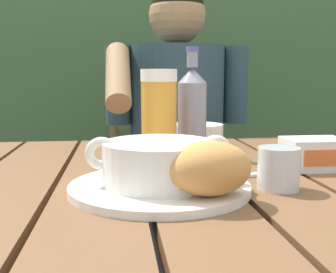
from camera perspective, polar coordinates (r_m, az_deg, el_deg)
name	(u,v)px	position (r m, az deg, el deg)	size (l,w,h in m)	color
dining_table	(181,225)	(0.79, 1.75, -11.90)	(1.29, 0.84, 0.75)	brown
hedge_backdrop	(123,66)	(2.37, -6.05, 9.49)	(3.42, 0.89, 2.42)	#375632
chair_near_diner	(171,195)	(1.67, 0.43, -7.85)	(0.47, 0.41, 0.92)	brown
person_eating	(178,136)	(1.43, 1.31, 0.13)	(0.48, 0.47, 1.23)	#284148
serving_plate	(160,187)	(0.65, -1.15, -6.85)	(0.28, 0.28, 0.01)	white
soup_bowl	(159,162)	(0.64, -1.16, -3.40)	(0.22, 0.17, 0.07)	white
bread_roll	(210,168)	(0.58, 5.66, -4.30)	(0.13, 0.11, 0.08)	#CA8D48
beer_glass	(159,116)	(0.86, -1.23, 2.85)	(0.07, 0.07, 0.19)	orange
beer_bottle	(192,110)	(0.94, 3.27, 3.62)	(0.06, 0.06, 0.24)	gray
water_glass_small	(279,168)	(0.68, 14.71, -4.18)	(0.07, 0.07, 0.07)	silver
butter_tub	(314,154)	(0.85, 19.16, -2.20)	(0.11, 0.09, 0.06)	white
table_knife	(234,176)	(0.74, 8.89, -5.28)	(0.17, 0.06, 0.01)	silver
diner_bowl	(197,134)	(1.09, 3.95, 0.31)	(0.13, 0.13, 0.05)	white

